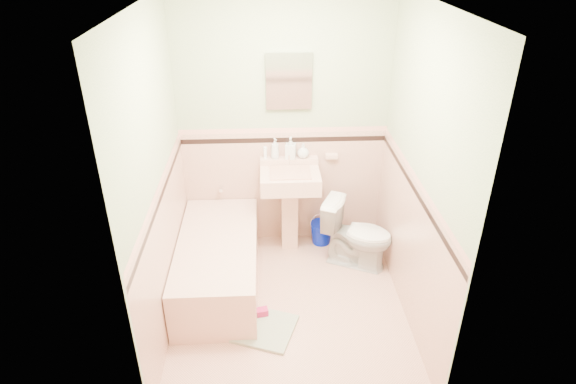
{
  "coord_description": "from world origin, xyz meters",
  "views": [
    {
      "loc": [
        -0.18,
        -3.3,
        2.93
      ],
      "look_at": [
        0.0,
        0.25,
        1.0
      ],
      "focal_mm": 30.49,
      "sensor_mm": 36.0,
      "label": 1
    }
  ],
  "objects_px": {
    "soap_bottle_left": "(275,148)",
    "bathtub": "(219,264)",
    "toilet": "(358,234)",
    "shoe": "(259,312)",
    "medicine_cabinet": "(289,81)",
    "sink": "(290,212)",
    "soap_bottle_mid": "(291,148)",
    "bucket": "(321,233)",
    "soap_bottle_right": "(303,151)"
  },
  "relations": [
    {
      "from": "toilet",
      "to": "shoe",
      "type": "relative_size",
      "value": 4.52
    },
    {
      "from": "bathtub",
      "to": "sink",
      "type": "height_order",
      "value": "sink"
    },
    {
      "from": "bathtub",
      "to": "soap_bottle_left",
      "type": "height_order",
      "value": "soap_bottle_left"
    },
    {
      "from": "soap_bottle_left",
      "to": "toilet",
      "type": "relative_size",
      "value": 0.31
    },
    {
      "from": "bathtub",
      "to": "bucket",
      "type": "xyz_separation_m",
      "value": [
        1.02,
        0.63,
        -0.11
      ]
    },
    {
      "from": "toilet",
      "to": "bucket",
      "type": "height_order",
      "value": "toilet"
    },
    {
      "from": "bathtub",
      "to": "shoe",
      "type": "xyz_separation_m",
      "value": [
        0.37,
        -0.47,
        -0.17
      ]
    },
    {
      "from": "soap_bottle_left",
      "to": "toilet",
      "type": "bearing_deg",
      "value": -30.35
    },
    {
      "from": "bathtub",
      "to": "medicine_cabinet",
      "type": "xyz_separation_m",
      "value": [
        0.68,
        0.74,
        1.47
      ]
    },
    {
      "from": "medicine_cabinet",
      "to": "bucket",
      "type": "xyz_separation_m",
      "value": [
        0.34,
        -0.11,
        -1.58
      ]
    },
    {
      "from": "soap_bottle_right",
      "to": "shoe",
      "type": "distance_m",
      "value": 1.59
    },
    {
      "from": "toilet",
      "to": "bucket",
      "type": "xyz_separation_m",
      "value": [
        -0.3,
        0.38,
        -0.22
      ]
    },
    {
      "from": "medicine_cabinet",
      "to": "soap_bottle_mid",
      "type": "bearing_deg",
      "value": -61.91
    },
    {
      "from": "toilet",
      "to": "sink",
      "type": "bearing_deg",
      "value": 91.59
    },
    {
      "from": "sink",
      "to": "soap_bottle_right",
      "type": "bearing_deg",
      "value": 52.45
    },
    {
      "from": "sink",
      "to": "toilet",
      "type": "distance_m",
      "value": 0.7
    },
    {
      "from": "sink",
      "to": "soap_bottle_mid",
      "type": "relative_size",
      "value": 4.13
    },
    {
      "from": "bathtub",
      "to": "sink",
      "type": "bearing_deg",
      "value": 37.93
    },
    {
      "from": "soap_bottle_left",
      "to": "bucket",
      "type": "bearing_deg",
      "value": -9.16
    },
    {
      "from": "soap_bottle_left",
      "to": "soap_bottle_right",
      "type": "height_order",
      "value": "soap_bottle_left"
    },
    {
      "from": "bathtub",
      "to": "toilet",
      "type": "xyz_separation_m",
      "value": [
        1.32,
        0.26,
        0.11
      ]
    },
    {
      "from": "toilet",
      "to": "shoe",
      "type": "bearing_deg",
      "value": 152.15
    },
    {
      "from": "bathtub",
      "to": "soap_bottle_right",
      "type": "distance_m",
      "value": 1.34
    },
    {
      "from": "soap_bottle_left",
      "to": "soap_bottle_mid",
      "type": "xyz_separation_m",
      "value": [
        0.15,
        0.0,
        0.01
      ]
    },
    {
      "from": "soap_bottle_mid",
      "to": "bucket",
      "type": "distance_m",
      "value": 1.0
    },
    {
      "from": "medicine_cabinet",
      "to": "toilet",
      "type": "relative_size",
      "value": 0.76
    },
    {
      "from": "soap_bottle_left",
      "to": "bathtub",
      "type": "bearing_deg",
      "value": -127.47
    },
    {
      "from": "soap_bottle_mid",
      "to": "medicine_cabinet",
      "type": "bearing_deg",
      "value": 118.09
    },
    {
      "from": "sink",
      "to": "toilet",
      "type": "relative_size",
      "value": 1.32
    },
    {
      "from": "soap_bottle_right",
      "to": "toilet",
      "type": "relative_size",
      "value": 0.22
    },
    {
      "from": "soap_bottle_right",
      "to": "bucket",
      "type": "distance_m",
      "value": 0.93
    },
    {
      "from": "shoe",
      "to": "bathtub",
      "type": "bearing_deg",
      "value": 115.95
    },
    {
      "from": "medicine_cabinet",
      "to": "soap_bottle_mid",
      "type": "distance_m",
      "value": 0.64
    },
    {
      "from": "soap_bottle_right",
      "to": "bucket",
      "type": "xyz_separation_m",
      "value": [
        0.2,
        -0.08,
        -0.91
      ]
    },
    {
      "from": "soap_bottle_left",
      "to": "soap_bottle_right",
      "type": "bearing_deg",
      "value": 0.0
    },
    {
      "from": "medicine_cabinet",
      "to": "soap_bottle_right",
      "type": "distance_m",
      "value": 0.69
    },
    {
      "from": "toilet",
      "to": "shoe",
      "type": "xyz_separation_m",
      "value": [
        -0.95,
        -0.73,
        -0.28
      ]
    },
    {
      "from": "soap_bottle_left",
      "to": "soap_bottle_mid",
      "type": "relative_size",
      "value": 0.95
    },
    {
      "from": "bucket",
      "to": "toilet",
      "type": "bearing_deg",
      "value": -51.4
    },
    {
      "from": "sink",
      "to": "soap_bottle_mid",
      "type": "height_order",
      "value": "soap_bottle_mid"
    },
    {
      "from": "sink",
      "to": "soap_bottle_right",
      "type": "xyz_separation_m",
      "value": [
        0.14,
        0.18,
        0.58
      ]
    },
    {
      "from": "toilet",
      "to": "soap_bottle_left",
      "type": "bearing_deg",
      "value": 84.41
    },
    {
      "from": "medicine_cabinet",
      "to": "shoe",
      "type": "xyz_separation_m",
      "value": [
        -0.31,
        -1.21,
        -1.64
      ]
    },
    {
      "from": "soap_bottle_left",
      "to": "soap_bottle_mid",
      "type": "height_order",
      "value": "soap_bottle_mid"
    },
    {
      "from": "medicine_cabinet",
      "to": "toilet",
      "type": "height_order",
      "value": "medicine_cabinet"
    },
    {
      "from": "sink",
      "to": "soap_bottle_left",
      "type": "bearing_deg",
      "value": 127.04
    },
    {
      "from": "sink",
      "to": "toilet",
      "type": "xyz_separation_m",
      "value": [
        0.64,
        -0.27,
        -0.11
      ]
    },
    {
      "from": "sink",
      "to": "bucket",
      "type": "distance_m",
      "value": 0.48
    },
    {
      "from": "bathtub",
      "to": "soap_bottle_left",
      "type": "relative_size",
      "value": 7.32
    },
    {
      "from": "sink",
      "to": "shoe",
      "type": "bearing_deg",
      "value": -107.48
    }
  ]
}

